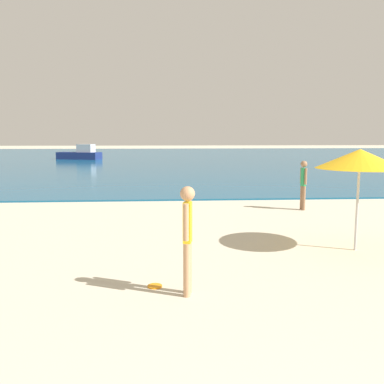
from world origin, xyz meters
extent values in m
cube|color=#14567F|center=(0.00, 44.57, 0.03)|extent=(160.00, 60.00, 0.06)
cylinder|color=tan|center=(-0.45, 5.64, 0.40)|extent=(0.11, 0.11, 0.79)
cylinder|color=tan|center=(-0.42, 5.78, 0.40)|extent=(0.11, 0.11, 0.79)
cube|color=yellow|center=(-0.44, 5.71, 1.09)|extent=(0.15, 0.20, 0.59)
sphere|color=tan|center=(-0.44, 5.71, 1.51)|extent=(0.21, 0.21, 0.21)
cylinder|color=tan|center=(-0.47, 5.57, 1.12)|extent=(0.08, 0.08, 0.53)
cylinder|color=tan|center=(-0.40, 5.85, 1.12)|extent=(0.08, 0.08, 0.53)
cylinder|color=orange|center=(-0.93, 6.05, 0.01)|extent=(0.23, 0.23, 0.03)
cylinder|color=#936B4C|center=(3.60, 12.44, 0.38)|extent=(0.10, 0.10, 0.76)
cylinder|color=#936B4C|center=(3.58, 12.57, 0.38)|extent=(0.10, 0.10, 0.76)
cube|color=#2DA35B|center=(3.59, 12.51, 1.05)|extent=(0.13, 0.19, 0.57)
sphere|color=#936B4C|center=(3.59, 12.51, 1.45)|extent=(0.21, 0.21, 0.21)
cylinder|color=#936B4C|center=(3.62, 12.37, 1.08)|extent=(0.08, 0.08, 0.51)
cylinder|color=#936B4C|center=(3.57, 12.65, 1.08)|extent=(0.08, 0.08, 0.51)
cube|color=navy|center=(-9.07, 40.87, 0.40)|extent=(4.51, 2.77, 0.69)
cube|color=silver|center=(-8.35, 40.60, 1.14)|extent=(1.79, 1.44, 0.77)
cylinder|color=#B7B7BC|center=(3.14, 7.88, 1.02)|extent=(0.05, 0.05, 2.05)
cone|color=yellow|center=(3.14, 7.88, 1.87)|extent=(1.73, 1.73, 0.39)
camera|label=1|loc=(-0.76, -0.12, 2.33)|focal=38.64mm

